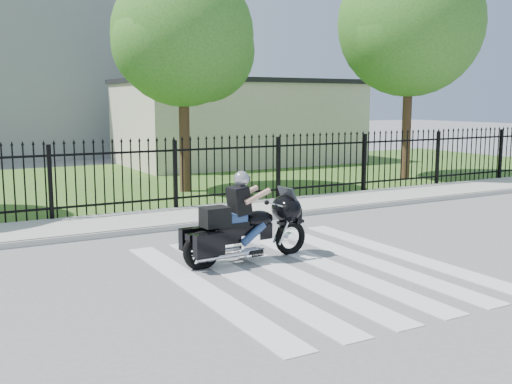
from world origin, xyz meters
TOP-DOWN VIEW (x-y plane):
  - ground at (0.00, 0.00)m, footprint 120.00×120.00m
  - crosswalk at (0.00, 0.00)m, footprint 5.00×5.50m
  - sidewalk at (0.00, 5.00)m, footprint 40.00×2.00m
  - curb at (0.00, 4.00)m, footprint 40.00×0.12m
  - grass_strip at (0.00, 12.00)m, footprint 40.00×12.00m
  - iron_fence at (0.00, 6.00)m, footprint 26.00×0.04m
  - tree_mid at (1.50, 9.00)m, footprint 4.20×4.20m
  - tree_right at (9.50, 8.00)m, footprint 5.00×5.00m
  - building_low at (7.00, 16.00)m, footprint 10.00×6.00m
  - building_low_roof at (7.00, 16.00)m, footprint 10.20×6.20m
  - motorcycle_rider at (-0.72, 1.00)m, footprint 2.45×0.79m

SIDE VIEW (x-z plane):
  - ground at x=0.00m, z-range 0.00..0.00m
  - crosswalk at x=0.00m, z-range 0.00..0.01m
  - grass_strip at x=0.00m, z-range 0.00..0.02m
  - sidewalk at x=0.00m, z-range 0.00..0.12m
  - curb at x=0.00m, z-range 0.00..0.12m
  - motorcycle_rider at x=-0.72m, z-range -0.15..1.47m
  - iron_fence at x=0.00m, z-range 0.00..1.80m
  - building_low at x=7.00m, z-range 0.00..3.50m
  - building_low_roof at x=7.00m, z-range 3.50..3.70m
  - tree_mid at x=1.50m, z-range 1.28..8.06m
  - tree_right at x=9.50m, z-range 1.44..9.34m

